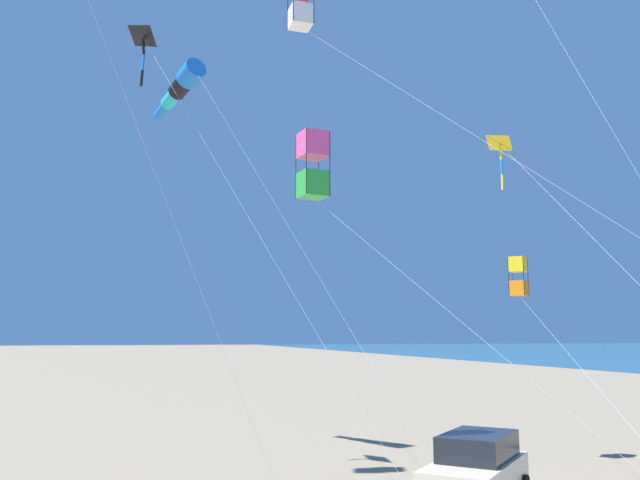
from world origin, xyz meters
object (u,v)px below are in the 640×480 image
at_px(kite_box_long_streamer_right, 518,276).
at_px(kite_windsock_black_fish_shape, 182,85).
at_px(kite_box_checkered_midright, 313,165).
at_px(kite_box_green_low_center, 302,2).
at_px(parked_car, 476,469).
at_px(kite_delta_blue_topmost, 502,144).
at_px(kite_delta_orange_high_right, 145,38).

relative_size(kite_box_long_streamer_right, kite_windsock_black_fish_shape, 0.59).
bearing_deg(kite_box_checkered_midright, kite_windsock_black_fish_shape, -72.61).
bearing_deg(kite_box_green_low_center, kite_windsock_black_fish_shape, -79.97).
bearing_deg(parked_car, kite_delta_blue_topmost, -138.38).
distance_m(kite_box_long_streamer_right, kite_windsock_black_fish_shape, 15.71).
height_order(kite_box_checkered_midright, kite_box_long_streamer_right, kite_box_checkered_midright).
bearing_deg(kite_windsock_black_fish_shape, kite_delta_orange_high_right, 63.55).
xyz_separation_m(parked_car, kite_box_long_streamer_right, (-4.84, -4.94, 5.73)).
bearing_deg(kite_box_long_streamer_right, kite_delta_orange_high_right, -8.51).
xyz_separation_m(parked_car, kite_box_green_low_center, (5.36, 1.87, 11.59)).
bearing_deg(kite_delta_orange_high_right, kite_delta_blue_topmost, 159.14).
height_order(kite_box_green_low_center, kite_box_checkered_midright, kite_box_green_low_center).
distance_m(kite_delta_orange_high_right, kite_box_long_streamer_right, 16.49).
bearing_deg(kite_box_green_low_center, kite_delta_orange_high_right, -67.39).
bearing_deg(kite_windsock_black_fish_shape, kite_box_checkered_midright, 107.39).
height_order(kite_delta_blue_topmost, kite_box_long_streamer_right, kite_delta_blue_topmost).
bearing_deg(kite_windsock_black_fish_shape, kite_box_long_streamer_right, 156.98).
bearing_deg(parked_car, kite_delta_orange_high_right, -37.77).
xyz_separation_m(kite_box_green_low_center, kite_box_long_streamer_right, (-10.19, -6.81, -5.86)).
xyz_separation_m(parked_car, kite_delta_orange_high_right, (9.06, -7.02, 14.37)).
relative_size(kite_box_green_low_center, kite_delta_orange_high_right, 0.84).
xyz_separation_m(kite_delta_orange_high_right, kite_box_long_streamer_right, (-13.89, 2.08, -8.64)).
distance_m(parked_car, kite_windsock_black_fish_shape, 18.83).
height_order(kite_delta_orange_high_right, kite_delta_blue_topmost, kite_delta_orange_high_right).
relative_size(kite_delta_blue_topmost, kite_box_checkered_midright, 1.17).
xyz_separation_m(kite_delta_blue_topmost, kite_windsock_black_fish_shape, (10.30, -7.68, 3.97)).
height_order(kite_box_green_low_center, kite_delta_blue_topmost, kite_box_green_low_center).
distance_m(kite_delta_blue_topmost, kite_box_checkered_midright, 7.75).
bearing_deg(kite_box_checkered_midright, kite_delta_blue_topmost, -164.11).
xyz_separation_m(parked_car, kite_windsock_black_fish_shape, (7.49, -10.18, 13.96)).
height_order(parked_car, kite_box_checkered_midright, kite_box_checkered_midright).
relative_size(kite_box_green_low_center, kite_windsock_black_fish_shape, 0.84).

